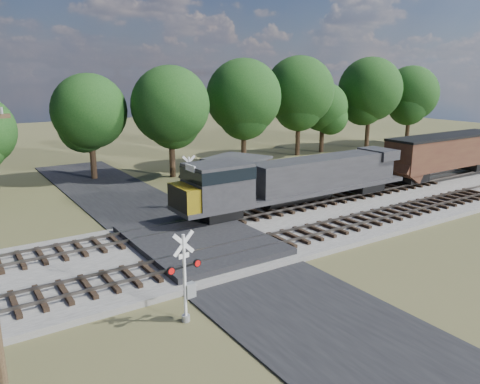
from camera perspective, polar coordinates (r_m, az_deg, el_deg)
ground at (r=26.65m, az=-4.50°, el=-7.01°), size 160.00×160.00×0.00m
ballast_bed at (r=32.66m, az=10.62°, el=-2.89°), size 140.00×10.00×0.30m
road at (r=26.64m, az=-4.50°, el=-6.93°), size 7.00×60.00×0.08m
crossing_panel at (r=26.95m, az=-5.03°, el=-6.06°), size 7.00×9.00×0.62m
track_near at (r=26.51m, az=3.55°, el=-6.15°), size 140.00×2.60×0.33m
track_far at (r=30.43m, az=-2.09°, el=-3.41°), size 140.00×2.60×0.33m
crossing_signal_near at (r=18.89m, az=-6.54°, el=-11.14°), size 1.53×0.35×3.80m
crossing_signal_far at (r=34.22m, az=-6.30°, el=0.65°), size 1.58×0.41×3.95m
equipment_shed at (r=38.62m, az=-0.37°, el=2.10°), size 5.77×5.77×2.97m
treeline at (r=48.79m, az=-3.24°, el=10.86°), size 79.13×10.59×11.73m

